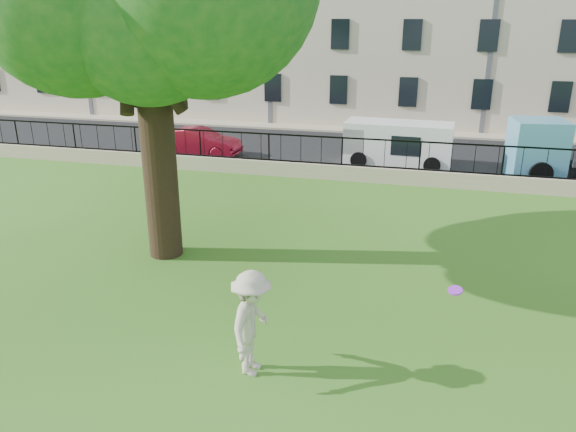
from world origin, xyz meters
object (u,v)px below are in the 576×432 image
(frisbee, at_px, (455,290))
(white_van, at_px, (398,144))
(red_sedan, at_px, (200,142))
(man, at_px, (252,323))

(frisbee, xyz_separation_m, white_van, (-2.00, 14.49, -0.48))
(red_sedan, distance_m, white_van, 9.08)
(red_sedan, height_order, white_van, white_van)
(man, relative_size, frisbee, 7.49)
(red_sedan, bearing_deg, white_van, -84.87)
(man, xyz_separation_m, red_sedan, (-7.54, 15.48, -0.38))
(man, height_order, red_sedan, man)
(red_sedan, xyz_separation_m, white_van, (9.07, 0.40, 0.31))
(man, bearing_deg, frisbee, -66.14)
(frisbee, xyz_separation_m, red_sedan, (-11.07, 14.09, -0.79))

